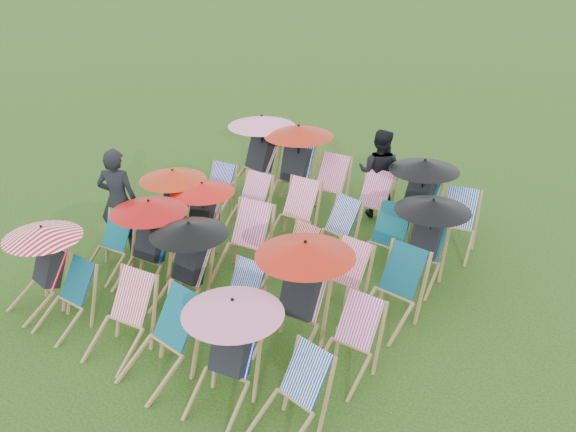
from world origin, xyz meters
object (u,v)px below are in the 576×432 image
Objects in this scene: deckchair_0 at (40,266)px; person_rear at (379,173)px; person_left at (118,201)px; deckchair_5 at (290,398)px; deckchair_29 at (456,224)px.

person_rear is (2.26, 5.09, 0.14)m from deckchair_0.
deckchair_5 is at bearing 133.25° from person_left.
person_left is (-4.23, -2.91, 0.37)m from deckchair_29.
person_left reaches higher than deckchair_5.
deckchair_0 is 5.57m from person_rear.
person_left is at bearing -155.30° from deckchair_29.
deckchair_5 is 0.93× the size of deckchair_29.
deckchair_0 is at bearing -139.68° from deckchair_29.
deckchair_5 is at bearing 11.02° from deckchair_0.
deckchair_0 is 3.94m from deckchair_5.
person_left reaches higher than deckchair_29.
person_left is (-4.33, 1.67, 0.40)m from deckchair_5.
deckchair_0 is at bearing 55.31° from person_rear.
person_rear reaches higher than deckchair_0.
deckchair_29 reaches higher than deckchair_5.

